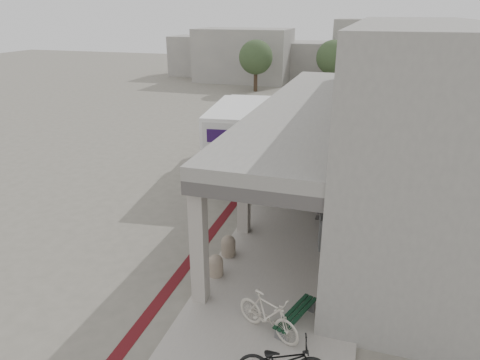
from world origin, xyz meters
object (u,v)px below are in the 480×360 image
(utility_cabinet, at_px, (327,232))
(bicycle_cream, at_px, (268,315))
(fedex_truck, at_px, (242,133))
(bicycle_black, at_px, (282,360))
(bench, at_px, (296,316))

(utility_cabinet, xyz_separation_m, bicycle_cream, (-0.87, -4.46, -0.01))
(utility_cabinet, bearing_deg, fedex_truck, 115.85)
(utility_cabinet, distance_m, bicycle_cream, 4.54)
(utility_cabinet, relative_size, bicycle_black, 0.61)
(fedex_truck, distance_m, bicycle_cream, 12.22)
(fedex_truck, height_order, bicycle_black, fedex_truck)
(fedex_truck, relative_size, utility_cabinet, 7.06)
(bicycle_black, xyz_separation_m, bicycle_cream, (-0.59, 1.23, 0.06))
(bicycle_black, height_order, bicycle_cream, bicycle_cream)
(bench, height_order, utility_cabinet, utility_cabinet)
(utility_cabinet, height_order, bicycle_cream, utility_cabinet)
(bench, height_order, bicycle_black, bicycle_black)
(bicycle_cream, bearing_deg, bench, -23.86)
(fedex_truck, xyz_separation_m, bicycle_cream, (4.13, -11.45, -1.07))
(utility_cabinet, bearing_deg, bench, -103.81)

